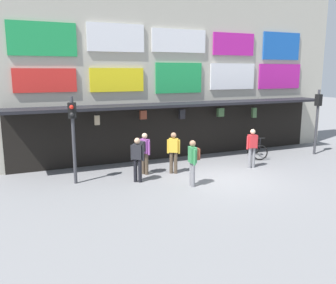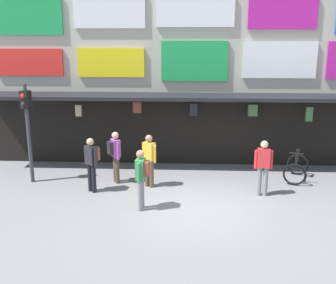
{
  "view_description": "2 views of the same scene",
  "coord_description": "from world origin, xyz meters",
  "px_view_note": "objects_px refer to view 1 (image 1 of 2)",
  "views": [
    {
      "loc": [
        -7.18,
        -11.13,
        4.05
      ],
      "look_at": [
        -1.71,
        1.32,
        1.35
      ],
      "focal_mm": 37.92,
      "sensor_mm": 36.0,
      "label": 1
    },
    {
      "loc": [
        -0.22,
        -10.58,
        4.57
      ],
      "look_at": [
        -0.83,
        1.99,
        1.33
      ],
      "focal_mm": 43.5,
      "sensor_mm": 36.0,
      "label": 2
    }
  ],
  "objects_px": {
    "traffic_light_far": "(317,112)",
    "pedestrian_in_black": "(174,150)",
    "pedestrian_in_purple": "(138,156)",
    "pedestrian_in_blue": "(193,159)",
    "pedestrian_in_yellow": "(252,146)",
    "bicycle_parked": "(257,149)",
    "pedestrian_in_red": "(144,150)",
    "traffic_light_near": "(73,126)"
  },
  "relations": [
    {
      "from": "pedestrian_in_blue",
      "to": "pedestrian_in_red",
      "type": "bearing_deg",
      "value": 117.51
    },
    {
      "from": "pedestrian_in_yellow",
      "to": "pedestrian_in_blue",
      "type": "xyz_separation_m",
      "value": [
        -3.45,
        -1.18,
        0.04
      ]
    },
    {
      "from": "pedestrian_in_purple",
      "to": "bicycle_parked",
      "type": "bearing_deg",
      "value": 11.82
    },
    {
      "from": "bicycle_parked",
      "to": "pedestrian_in_black",
      "type": "xyz_separation_m",
      "value": [
        -4.77,
        -0.86,
        0.55
      ]
    },
    {
      "from": "bicycle_parked",
      "to": "pedestrian_in_black",
      "type": "relative_size",
      "value": 0.79
    },
    {
      "from": "traffic_light_near",
      "to": "pedestrian_in_blue",
      "type": "xyz_separation_m",
      "value": [
        3.82,
        -2.01,
        -1.16
      ]
    },
    {
      "from": "pedestrian_in_purple",
      "to": "pedestrian_in_yellow",
      "type": "bearing_deg",
      "value": -0.88
    },
    {
      "from": "traffic_light_far",
      "to": "pedestrian_in_blue",
      "type": "relative_size",
      "value": 1.9
    },
    {
      "from": "traffic_light_near",
      "to": "pedestrian_in_black",
      "type": "xyz_separation_m",
      "value": [
        3.86,
        -0.25,
        -1.19
      ]
    },
    {
      "from": "traffic_light_near",
      "to": "pedestrian_in_red",
      "type": "distance_m",
      "value": 2.97
    },
    {
      "from": "pedestrian_in_red",
      "to": "pedestrian_in_black",
      "type": "xyz_separation_m",
      "value": [
        1.12,
        -0.33,
        -0.04
      ]
    },
    {
      "from": "traffic_light_near",
      "to": "pedestrian_in_yellow",
      "type": "height_order",
      "value": "traffic_light_near"
    },
    {
      "from": "pedestrian_in_red",
      "to": "pedestrian_in_black",
      "type": "bearing_deg",
      "value": -16.2
    },
    {
      "from": "traffic_light_near",
      "to": "bicycle_parked",
      "type": "relative_size",
      "value": 2.4
    },
    {
      "from": "traffic_light_near",
      "to": "bicycle_parked",
      "type": "xyz_separation_m",
      "value": [
        8.63,
        0.61,
        -1.75
      ]
    },
    {
      "from": "traffic_light_far",
      "to": "pedestrian_in_black",
      "type": "relative_size",
      "value": 1.9
    },
    {
      "from": "pedestrian_in_red",
      "to": "pedestrian_in_purple",
      "type": "distance_m",
      "value": 1.0
    },
    {
      "from": "bicycle_parked",
      "to": "traffic_light_far",
      "type": "bearing_deg",
      "value": -10.73
    },
    {
      "from": "pedestrian_in_blue",
      "to": "pedestrian_in_black",
      "type": "relative_size",
      "value": 1.0
    },
    {
      "from": "pedestrian_in_black",
      "to": "pedestrian_in_purple",
      "type": "xyz_separation_m",
      "value": [
        -1.68,
        -0.5,
        0.04
      ]
    },
    {
      "from": "traffic_light_near",
      "to": "bicycle_parked",
      "type": "height_order",
      "value": "traffic_light_near"
    },
    {
      "from": "traffic_light_near",
      "to": "traffic_light_far",
      "type": "xyz_separation_m",
      "value": [
        11.72,
        0.02,
        0.0
      ]
    },
    {
      "from": "pedestrian_in_red",
      "to": "traffic_light_far",
      "type": "bearing_deg",
      "value": -0.37
    },
    {
      "from": "pedestrian_in_blue",
      "to": "pedestrian_in_black",
      "type": "distance_m",
      "value": 1.76
    },
    {
      "from": "bicycle_parked",
      "to": "pedestrian_in_blue",
      "type": "xyz_separation_m",
      "value": [
        -4.81,
        -2.61,
        0.59
      ]
    },
    {
      "from": "pedestrian_in_black",
      "to": "pedestrian_in_red",
      "type": "bearing_deg",
      "value": 163.8
    },
    {
      "from": "pedestrian_in_yellow",
      "to": "pedestrian_in_blue",
      "type": "bearing_deg",
      "value": -161.07
    },
    {
      "from": "traffic_light_far",
      "to": "pedestrian_in_black",
      "type": "height_order",
      "value": "traffic_light_far"
    },
    {
      "from": "pedestrian_in_black",
      "to": "bicycle_parked",
      "type": "bearing_deg",
      "value": 10.16
    },
    {
      "from": "bicycle_parked",
      "to": "pedestrian_in_red",
      "type": "xyz_separation_m",
      "value": [
        -5.9,
        -0.53,
        0.59
      ]
    },
    {
      "from": "pedestrian_in_yellow",
      "to": "pedestrian_in_black",
      "type": "distance_m",
      "value": 3.46
    },
    {
      "from": "pedestrian_in_red",
      "to": "pedestrian_in_yellow",
      "type": "bearing_deg",
      "value": -11.22
    },
    {
      "from": "traffic_light_near",
      "to": "pedestrian_in_blue",
      "type": "distance_m",
      "value": 4.47
    },
    {
      "from": "bicycle_parked",
      "to": "pedestrian_in_purple",
      "type": "height_order",
      "value": "pedestrian_in_purple"
    },
    {
      "from": "bicycle_parked",
      "to": "pedestrian_in_black",
      "type": "height_order",
      "value": "pedestrian_in_black"
    },
    {
      "from": "traffic_light_far",
      "to": "pedestrian_in_yellow",
      "type": "distance_m",
      "value": 4.68
    },
    {
      "from": "pedestrian_in_blue",
      "to": "bicycle_parked",
      "type": "bearing_deg",
      "value": 28.52
    },
    {
      "from": "pedestrian_in_yellow",
      "to": "pedestrian_in_red",
      "type": "relative_size",
      "value": 1.0
    },
    {
      "from": "pedestrian_in_black",
      "to": "pedestrian_in_purple",
      "type": "height_order",
      "value": "same"
    },
    {
      "from": "traffic_light_far",
      "to": "pedestrian_in_purple",
      "type": "relative_size",
      "value": 1.9
    },
    {
      "from": "traffic_light_far",
      "to": "pedestrian_in_yellow",
      "type": "height_order",
      "value": "traffic_light_far"
    },
    {
      "from": "pedestrian_in_purple",
      "to": "pedestrian_in_black",
      "type": "bearing_deg",
      "value": 16.41
    }
  ]
}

